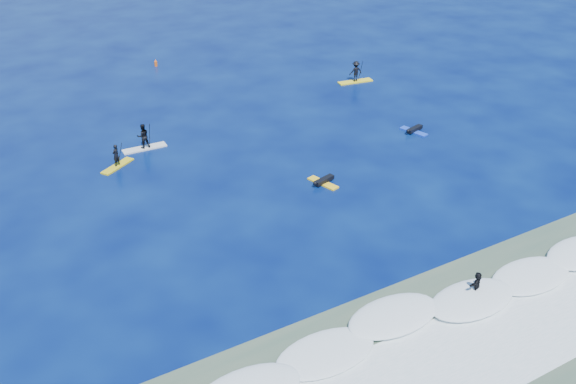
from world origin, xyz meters
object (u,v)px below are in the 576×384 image
sup_paddler_right (356,73)px  marker_buoy (156,63)px  sup_paddler_center (143,138)px  sup_paddler_left (117,159)px  prone_paddler_far (414,130)px  prone_paddler_near (323,181)px  wave_surfer (477,284)px

sup_paddler_right → marker_buoy: 19.26m
sup_paddler_center → marker_buoy: 18.39m
sup_paddler_left → sup_paddler_right: (23.52, 5.53, 0.29)m
marker_buoy → sup_paddler_center: bearing=-112.5°
prone_paddler_far → sup_paddler_left: bearing=60.3°
sup_paddler_center → sup_paddler_right: size_ratio=0.96×
prone_paddler_far → sup_paddler_center: bearing=53.5°
sup_paddler_left → sup_paddler_right: size_ratio=0.80×
sup_paddler_center → sup_paddler_right: bearing=12.6°
sup_paddler_right → prone_paddler_near: (-12.80, -14.49, -0.71)m
sup_paddler_right → wave_surfer: (-12.58, -27.81, -0.14)m
prone_paddler_far → marker_buoy: size_ratio=3.23×
prone_paddler_near → marker_buoy: 27.74m
sup_paddler_left → prone_paddler_far: 21.74m
marker_buoy → sup_paddler_right: bearing=-43.4°
sup_paddler_right → prone_paddler_far: sup_paddler_right is taller
sup_paddler_right → wave_surfer: bearing=-105.4°
sup_paddler_center → prone_paddler_near: sup_paddler_center is taller
sup_paddler_center → prone_paddler_far: bearing=-19.3°
sup_paddler_center → marker_buoy: (7.02, 16.98, -0.51)m
wave_surfer → sup_paddler_center: bearing=88.7°
sup_paddler_left → marker_buoy: bearing=30.6°
prone_paddler_near → sup_paddler_right: bearing=-56.9°
sup_paddler_left → prone_paddler_far: (21.00, -5.61, -0.43)m
prone_paddler_near → marker_buoy: bearing=-12.9°
sup_paddler_left → sup_paddler_center: 3.07m
prone_paddler_far → marker_buoy: (-11.47, 24.36, 0.15)m
sup_paddler_left → marker_buoy: (9.53, 18.75, -0.27)m
sup_paddler_left → prone_paddler_far: bearing=-47.4°
wave_surfer → marker_buoy: 41.05m
prone_paddler_far → prone_paddler_near: bearing=93.3°
sup_paddler_center → prone_paddler_near: (8.22, -10.73, -0.66)m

